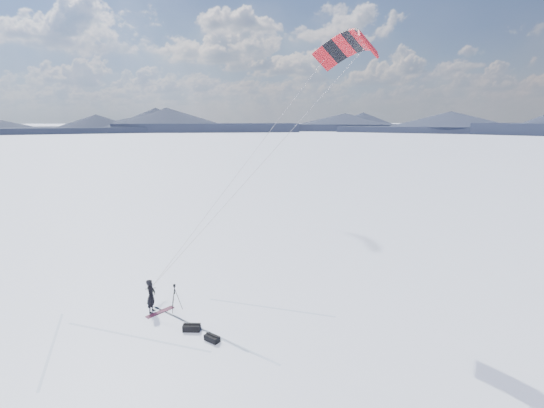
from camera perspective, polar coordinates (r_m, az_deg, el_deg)
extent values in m
plane|color=white|center=(20.79, -16.46, -17.26)|extent=(1800.00, 1800.00, 0.00)
cube|color=black|center=(332.84, 26.76, 9.67)|extent=(145.33, 128.71, 5.33)
cone|color=black|center=(332.79, 26.80, 10.12)|extent=(89.94, 89.94, 8.00)
cube|color=black|center=(336.04, 10.14, 10.77)|extent=(156.07, 96.69, 5.33)
cone|color=black|center=(335.99, 10.16, 11.23)|extent=(82.96, 82.96, 8.00)
cube|color=black|center=(337.88, -6.43, 10.89)|extent=(152.94, 56.08, 5.33)
cone|color=black|center=(337.83, -6.44, 11.34)|extent=(68.60, 68.60, 8.00)
cube|color=black|center=(338.22, -22.90, 10.03)|extent=(156.25, 77.25, 5.33)
cone|color=black|center=(338.17, -22.94, 10.48)|extent=(76.64, 76.64, 8.00)
cube|color=#A5B5D4|center=(18.83, -34.50, -22.42)|extent=(6.00, 0.12, 0.01)
cube|color=#A5B5D4|center=(20.04, -27.00, -19.36)|extent=(3.52, 7.29, 0.01)
cube|color=#A5B5D4|center=(21.56, -20.68, -16.43)|extent=(6.45, 7.79, 0.01)
cube|color=#A5B5D4|center=(23.34, -15.42, -13.78)|extent=(11.66, 3.07, 0.01)
cube|color=#A5B5D4|center=(18.26, -11.44, -21.48)|extent=(1.27, 5.91, 0.01)
imported|color=black|center=(22.67, -16.95, -14.70)|extent=(0.56, 0.74, 1.82)
cube|color=maroon|center=(22.48, -15.90, -14.81)|extent=(1.44, 1.25, 0.04)
cylinder|color=black|center=(22.24, -13.38, -13.21)|extent=(0.39, 0.07, 1.28)
cylinder|color=black|center=(22.38, -14.12, -13.09)|extent=(0.26, 0.33, 1.28)
cylinder|color=black|center=(22.09, -14.08, -13.43)|extent=(0.18, 0.37, 1.28)
cylinder|color=black|center=(22.04, -13.92, -12.16)|extent=(0.04, 0.04, 0.35)
cube|color=black|center=(21.95, -13.96, -11.60)|extent=(0.08, 0.08, 0.05)
cube|color=black|center=(21.91, -13.97, -11.38)|extent=(0.14, 0.11, 0.10)
cylinder|color=black|center=(22.00, -13.95, -11.29)|extent=(0.07, 0.10, 0.07)
cube|color=black|center=(20.37, -11.57, -17.15)|extent=(0.89, 0.54, 0.31)
cylinder|color=black|center=(20.28, -11.59, -16.71)|extent=(0.79, 0.23, 0.08)
cube|color=black|center=(19.41, -8.67, -18.69)|extent=(0.77, 0.77, 0.27)
cylinder|color=black|center=(19.33, -8.69, -18.29)|extent=(0.55, 0.56, 0.08)
cube|color=red|center=(21.18, 13.77, 21.56)|extent=(1.38, 0.98, 1.42)
cube|color=black|center=(21.99, 13.40, 22.04)|extent=(1.26, 1.04, 1.30)
cube|color=red|center=(22.81, 12.68, 22.21)|extent=(1.14, 1.05, 1.17)
cube|color=black|center=(23.59, 11.67, 22.07)|extent=(1.27, 1.05, 1.04)
cube|color=red|center=(24.30, 10.46, 21.66)|extent=(1.38, 1.04, 1.17)
cube|color=black|center=(24.91, 9.11, 21.01)|extent=(1.48, 0.99, 1.30)
cube|color=red|center=(25.39, 7.69, 20.16)|extent=(1.57, 0.89, 1.42)
cylinder|color=gray|center=(20.00, -2.45, 4.78)|extent=(11.11, 0.89, 12.30)
cylinder|color=gray|center=(22.32, -4.13, 5.54)|extent=(10.44, 3.94, 12.30)
cylinder|color=black|center=(22.11, -17.17, -11.61)|extent=(0.55, 0.11, 0.03)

